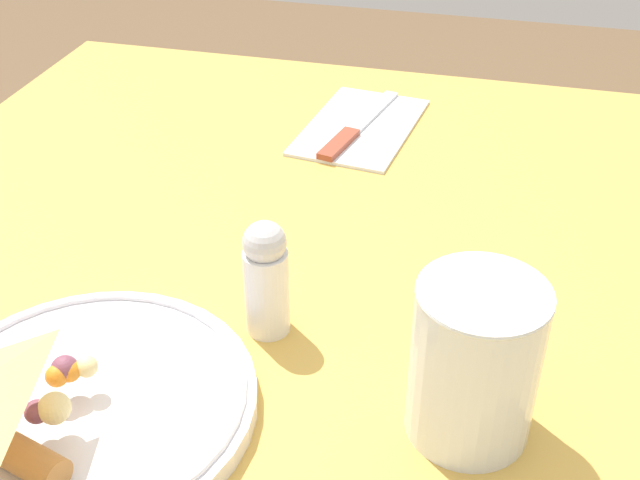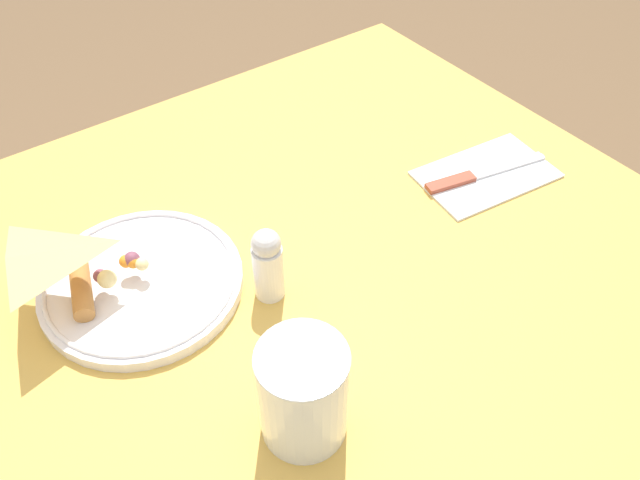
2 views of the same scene
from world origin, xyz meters
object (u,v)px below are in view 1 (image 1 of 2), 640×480
dining_table (240,416)px  napkin_folded (361,127)px  milk_glass (474,369)px  butter_knife (357,126)px  plate_pizza (83,402)px  salt_shaker (266,278)px

dining_table → napkin_folded: size_ratio=5.55×
napkin_folded → dining_table: bearing=176.7°
milk_glass → napkin_folded: 0.49m
milk_glass → butter_knife: size_ratio=0.60×
napkin_folded → butter_knife: 0.01m
butter_knife → dining_table: bearing=-170.7°
napkin_folded → plate_pizza: bearing=169.0°
milk_glass → salt_shaker: 0.18m
milk_glass → salt_shaker: (0.07, 0.17, -0.00)m
plate_pizza → salt_shaker: salt_shaker is taller
dining_table → milk_glass: bearing=-104.3°
napkin_folded → butter_knife: size_ratio=1.04×
butter_knife → plate_pizza: bearing=-178.6°
plate_pizza → napkin_folded: size_ratio=1.17×
milk_glass → napkin_folded: milk_glass is taller
plate_pizza → napkin_folded: bearing=-11.0°
dining_table → plate_pizza: 0.17m
plate_pizza → milk_glass: (0.06, -0.27, 0.04)m
plate_pizza → milk_glass: bearing=-77.7°
napkin_folded → butter_knife: bearing=167.6°
dining_table → plate_pizza: size_ratio=4.74×
dining_table → napkin_folded: napkin_folded is taller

